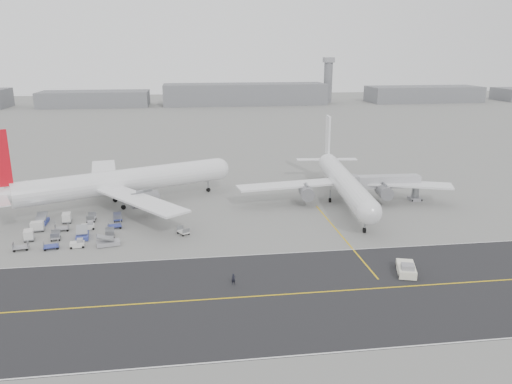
{
  "coord_description": "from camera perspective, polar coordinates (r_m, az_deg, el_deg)",
  "views": [
    {
      "loc": [
        0.15,
        -85.61,
        35.86
      ],
      "look_at": [
        13.61,
        12.0,
        7.83
      ],
      "focal_mm": 35.0,
      "sensor_mm": 36.0,
      "label": 1
    }
  ],
  "objects": [
    {
      "name": "jet_bridge",
      "position": [
        126.16,
        14.73,
        1.03
      ],
      "size": [
        17.75,
        3.96,
        6.68
      ],
      "rotation": [
        0.0,
        0.0,
        -0.04
      ],
      "color": "gray",
      "rests_on": "ground"
    },
    {
      "name": "stray_dolly",
      "position": [
        102.38,
        -8.31,
        -4.8
      ],
      "size": [
        2.69,
        3.01,
        1.58
      ],
      "primitive_type": null,
      "rotation": [
        0.0,
        0.0,
        0.55
      ],
      "color": "silver",
      "rests_on": "ground"
    },
    {
      "name": "horizon_buildings",
      "position": [
        348.75,
        -2.94,
        9.96
      ],
      "size": [
        520.0,
        28.0,
        28.0
      ],
      "primitive_type": null,
      "color": "gray",
      "rests_on": "ground"
    },
    {
      "name": "airliner_a",
      "position": [
        122.61,
        -15.39,
        1.11
      ],
      "size": [
        55.46,
        54.25,
        20.2
      ],
      "rotation": [
        0.0,
        0.0,
        1.97
      ],
      "color": "white",
      "rests_on": "ground"
    },
    {
      "name": "ground",
      "position": [
        92.82,
        -7.38,
        -6.99
      ],
      "size": [
        700.0,
        700.0,
        0.0
      ],
      "primitive_type": "plane",
      "color": "gray",
      "rests_on": "ground"
    },
    {
      "name": "gse_cluster",
      "position": [
        108.04,
        -20.18,
        -4.53
      ],
      "size": [
        26.02,
        25.26,
        2.15
      ],
      "primitive_type": null,
      "rotation": [
        0.0,
        0.0,
        0.11
      ],
      "color": "gray",
      "rests_on": "ground"
    },
    {
      "name": "ground_crew_a",
      "position": [
        80.37,
        -2.59,
        -9.92
      ],
      "size": [
        0.72,
        0.52,
        1.81
      ],
      "primitive_type": "imported",
      "rotation": [
        0.0,
        0.0,
        0.14
      ],
      "color": "black",
      "rests_on": "ground"
    },
    {
      "name": "taxiway",
      "position": [
        76.7,
        -3.37,
        -12.02
      ],
      "size": [
        220.0,
        59.0,
        0.03
      ],
      "color": "#262629",
      "rests_on": "ground"
    },
    {
      "name": "control_tower",
      "position": [
        365.08,
        8.24,
        12.64
      ],
      "size": [
        7.0,
        7.0,
        31.25
      ],
      "color": "gray",
      "rests_on": "ground"
    },
    {
      "name": "pushback_tug",
      "position": [
        87.46,
        16.8,
        -8.41
      ],
      "size": [
        4.36,
        7.68,
        2.18
      ],
      "rotation": [
        0.0,
        0.0,
        -0.3
      ],
      "color": "white",
      "rests_on": "ground"
    },
    {
      "name": "airliner_b",
      "position": [
        122.58,
        9.98,
        1.18
      ],
      "size": [
        52.22,
        53.01,
        18.3
      ],
      "rotation": [
        0.0,
        0.0,
        -0.09
      ],
      "color": "white",
      "rests_on": "ground"
    }
  ]
}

